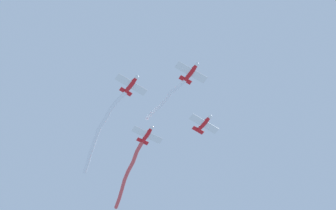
{
  "coord_description": "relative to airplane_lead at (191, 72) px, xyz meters",
  "views": [
    {
      "loc": [
        45.03,
        -23.82,
        5.52
      ],
      "look_at": [
        -0.62,
        -1.14,
        87.46
      ],
      "focal_mm": 52.16,
      "sensor_mm": 36.0,
      "label": 1
    }
  ],
  "objects": [
    {
      "name": "airplane_lead",
      "position": [
        0.0,
        0.0,
        0.0
      ],
      "size": [
        5.03,
        6.7,
        1.67
      ],
      "rotation": [
        0.0,
        0.0,
        0.1
      ],
      "color": "red"
    },
    {
      "name": "airplane_right_wing",
      "position": [
        -7.7,
        -9.06,
        0.3
      ],
      "size": [
        5.08,
        6.73,
        1.67
      ],
      "rotation": [
        0.0,
        0.0,
        0.14
      ],
      "color": "red"
    },
    {
      "name": "airplane_slot",
      "position": [
        -16.76,
        -1.38,
        -0.2
      ],
      "size": [
        4.97,
        6.66,
        1.67
      ],
      "rotation": [
        0.0,
        0.0,
        0.06
      ],
      "color": "red"
    },
    {
      "name": "smoke_trail_right_wing",
      "position": [
        -22.44,
        -9.87,
        1.8
      ],
      "size": [
        25.74,
        2.8,
        4.21
      ],
      "color": "white"
    },
    {
      "name": "airplane_left_wing",
      "position": [
        -9.07,
        7.7,
        -0.4
      ],
      "size": [
        5.07,
        6.73,
        1.67
      ],
      "rotation": [
        0.0,
        0.0,
        0.14
      ],
      "color": "red"
    },
    {
      "name": "smoke_trail_lead",
      "position": [
        -8.64,
        -1.32,
        1.53
      ],
      "size": [
        13.44,
        2.88,
        3.8
      ],
      "color": "white"
    },
    {
      "name": "smoke_trail_slot",
      "position": [
        -28.99,
        -0.46,
        0.14
      ],
      "size": [
        20.5,
        3.36,
        1.56
      ],
      "color": "#DB4C4C"
    }
  ]
}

